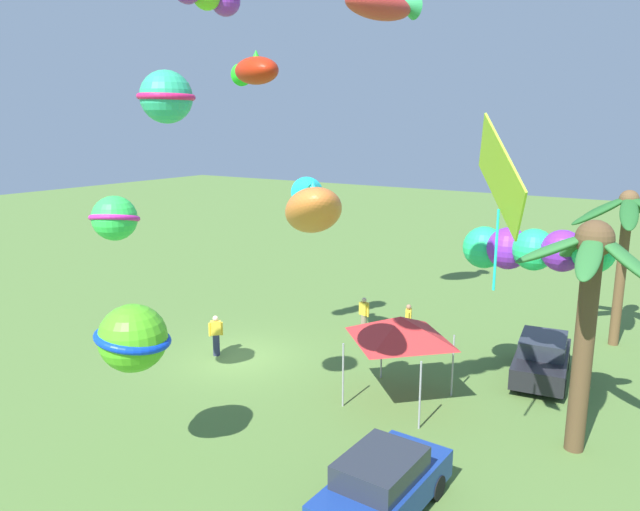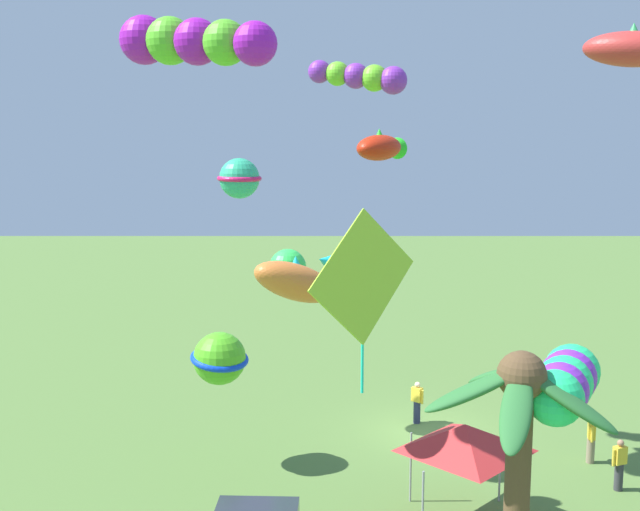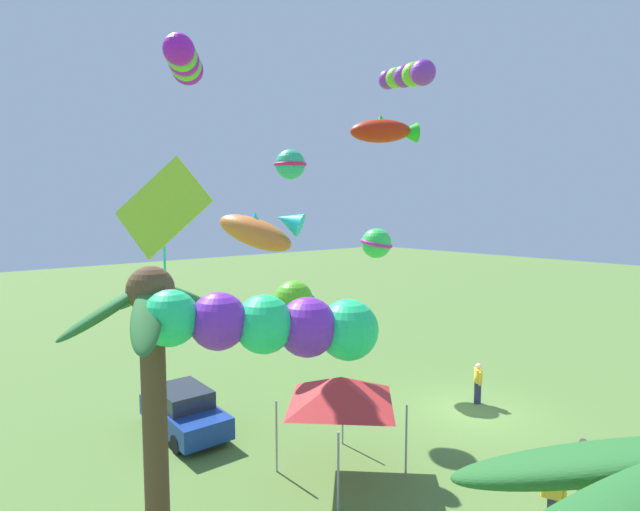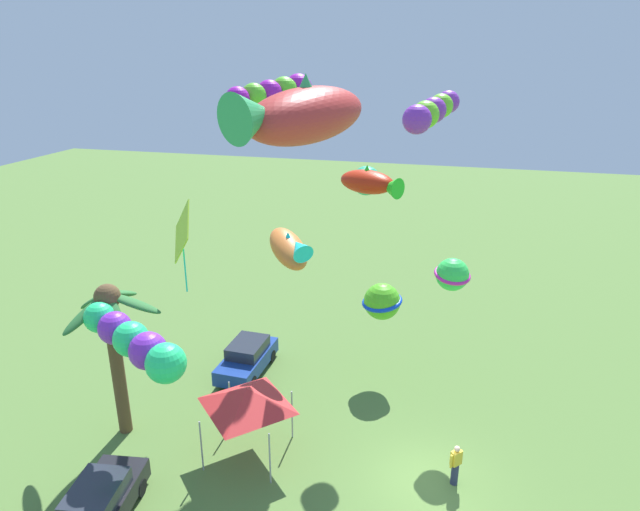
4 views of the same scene
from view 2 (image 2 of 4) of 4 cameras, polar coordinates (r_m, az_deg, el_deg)
name	(u,v)px [view 2 (image 2 of 4)]	position (r m, az deg, el deg)	size (l,w,h in m)	color
ground_plane	(427,432)	(28.35, 8.12, -13.10)	(120.00, 120.00, 0.00)	#567A38
palm_tree_0	(518,438)	(15.72, 14.80, -13.26)	(3.76, 3.75, 6.38)	brown
spectator_0	(417,402)	(28.86, 7.37, -10.96)	(0.44, 0.43, 1.59)	#2D3351
spectator_1	(591,439)	(26.80, 19.86, -12.95)	(0.32, 0.54, 1.59)	gray
spectator_2	(619,464)	(25.14, 21.75, -14.50)	(0.52, 0.35, 1.59)	#38383D
festival_tent	(465,438)	(21.32, 10.95, -13.42)	(2.86, 2.86, 2.85)	#9E9EA3
kite_diamond_0	(363,278)	(15.97, 3.28, -1.73)	(2.34, 1.78, 3.98)	#AEE72E
kite_tube_1	(361,76)	(25.36, 3.10, 13.40)	(3.23, 1.65, 1.19)	purple
kite_ball_2	(288,267)	(26.69, -2.46, -0.90)	(1.99, 1.99, 1.32)	#35E855
kite_tube_3	(565,382)	(17.80, 18.10, -9.08)	(2.71, 4.64, 1.74)	#24E87D
kite_fish_4	(301,279)	(20.08, -1.45, -1.78)	(3.13, 2.85, 1.85)	orange
kite_ball_5	(239,178)	(22.68, -6.13, 5.83)	(1.76, 1.76, 1.21)	#2FBE85
kite_ball_6	(220,358)	(24.45, -7.62, -7.74)	(2.63, 2.63, 1.70)	#55C723
kite_tube_7	(190,42)	(18.75, -9.83, 15.69)	(3.98, 2.79, 1.41)	purple
kite_fish_8	(381,147)	(23.47, 4.66, 8.17)	(2.05, 2.55, 1.01)	red
kite_fish_9	(640,48)	(25.34, 23.07, 14.29)	(3.50, 2.68, 1.42)	red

